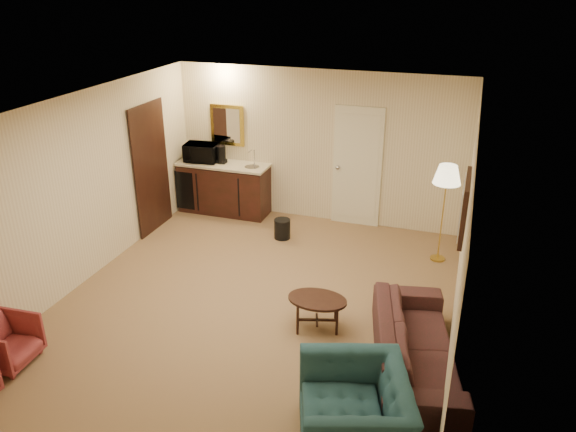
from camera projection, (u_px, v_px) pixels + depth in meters
name	position (u px, v px, depth m)	size (l,w,h in m)	color
ground	(255.00, 303.00, 7.41)	(6.00, 6.00, 0.00)	olive
room_walls	(266.00, 162.00, 7.42)	(5.02, 6.01, 2.61)	beige
wetbar_cabinet	(224.00, 188.00, 10.07)	(1.64, 0.58, 0.92)	#371511
sofa	(416.00, 338.00, 6.02)	(2.13, 0.62, 0.83)	black
teal_armchair	(355.00, 401.00, 5.04)	(1.11, 0.72, 0.97)	#214953
rose_chair_near	(5.00, 340.00, 6.17)	(0.58, 0.54, 0.60)	#9A3832
coffee_table	(317.00, 313.00, 6.83)	(0.72, 0.49, 0.42)	black
floor_lamp	(443.00, 214.00, 8.25)	(0.40, 0.40, 1.51)	#B4953C
waste_bin	(282.00, 229.00, 9.17)	(0.26, 0.26, 0.33)	black
microwave	(201.00, 151.00, 9.93)	(0.58, 0.32, 0.39)	black
coffee_maker	(221.00, 154.00, 9.86)	(0.16, 0.16, 0.31)	black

